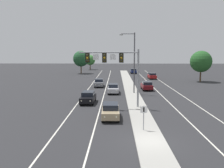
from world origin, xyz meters
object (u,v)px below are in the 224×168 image
object	(u,v)px
median_sign_post	(144,114)
car_receding_darkred	(147,86)
car_oncoming_silver	(113,88)
street_lamp_median	(133,59)
car_receding_navy	(133,71)
car_receding_red	(152,76)
tree_far_right_b	(201,62)
car_oncoming_black	(88,97)
car_oncoming_tan	(110,111)
tree_far_left_b	(90,60)
tree_far_left_a	(81,59)
car_oncoming_grey	(99,83)
overhead_signal_mast	(117,64)

from	to	relation	value
median_sign_post	car_receding_darkred	distance (m)	24.62
car_oncoming_silver	car_receding_darkred	bearing A→B (deg)	30.87
street_lamp_median	car_receding_navy	world-z (taller)	street_lamp_median
car_receding_red	tree_far_right_b	xyz separation A→B (m)	(10.50, -5.87, 3.93)
tree_far_right_b	car_oncoming_black	bearing A→B (deg)	-133.46
car_oncoming_tan	car_receding_navy	world-z (taller)	same
car_receding_darkred	car_receding_red	bearing A→B (deg)	79.05
median_sign_post	car_oncoming_silver	xyz separation A→B (m)	(-2.94, 20.71, -0.77)
car_oncoming_black	tree_far_left_b	distance (m)	64.78
car_oncoming_black	car_receding_navy	distance (m)	48.24
car_oncoming_tan	car_oncoming_silver	xyz separation A→B (m)	(0.10, 16.24, 0.00)
car_receding_darkred	tree_far_right_b	xyz separation A→B (m)	(14.16, 13.02, 3.93)
car_oncoming_tan	tree_far_left_a	xyz separation A→B (m)	(-10.72, 54.55, 3.94)
car_oncoming_grey	car_oncoming_black	bearing A→B (deg)	-91.40
car_oncoming_black	car_oncoming_grey	distance (m)	16.19
median_sign_post	street_lamp_median	bearing A→B (deg)	88.98
tree_far_right_b	car_oncoming_silver	bearing A→B (deg)	-140.59
car_oncoming_black	car_oncoming_tan	bearing A→B (deg)	-67.66
car_receding_navy	car_oncoming_tan	bearing A→B (deg)	-96.41
street_lamp_median	car_oncoming_silver	size ratio (longest dim) A/B	2.24
car_receding_red	tree_far_left_b	xyz separation A→B (m)	(-19.55, 33.53, 2.93)
overhead_signal_mast	car_receding_red	size ratio (longest dim) A/B	1.65
car_receding_red	tree_far_left_a	world-z (taller)	tree_far_left_a
overhead_signal_mast	car_receding_darkred	distance (m)	16.68
median_sign_post	tree_far_left_a	bearing A→B (deg)	103.12
car_oncoming_black	median_sign_post	bearing A→B (deg)	-63.10
tree_far_left_b	street_lamp_median	bearing A→B (deg)	-77.03
overhead_signal_mast	tree_far_left_b	xyz separation A→B (m)	(-10.34, 67.43, -1.75)
median_sign_post	tree_far_left_a	world-z (taller)	tree_far_left_a
car_oncoming_silver	car_receding_red	world-z (taller)	same
car_oncoming_grey	car_receding_darkred	xyz separation A→B (m)	(9.13, -4.20, 0.00)
car_oncoming_black	car_receding_navy	bearing A→B (deg)	78.68
tree_far_right_b	car_oncoming_tan	bearing A→B (deg)	-121.80
street_lamp_median	car_oncoming_tan	xyz separation A→B (m)	(-3.39, -15.81, -4.97)
car_oncoming_grey	car_receding_red	world-z (taller)	same
overhead_signal_mast	tree_far_right_b	size ratio (longest dim) A/B	1.02
street_lamp_median	tree_far_right_b	size ratio (longest dim) A/B	1.38
car_receding_navy	tree_far_right_b	size ratio (longest dim) A/B	0.62
car_oncoming_black	tree_far_left_b	world-z (taller)	tree_far_left_b
car_oncoming_grey	tree_far_left_b	world-z (taller)	tree_far_left_b
overhead_signal_mast	car_oncoming_tan	distance (m)	6.82
overhead_signal_mast	tree_far_left_b	distance (m)	68.24
median_sign_post	tree_far_right_b	world-z (taller)	tree_far_right_b
overhead_signal_mast	car_receding_red	bearing A→B (deg)	74.80
car_oncoming_black	car_receding_navy	size ratio (longest dim) A/B	1.00
overhead_signal_mast	tree_far_right_b	xyz separation A→B (m)	(19.71, 28.03, -0.75)
tree_far_left_a	tree_far_left_b	size ratio (longest dim) A/B	1.27
car_receding_navy	tree_far_left_a	distance (m)	17.40
car_oncoming_tan	car_oncoming_silver	bearing A→B (deg)	89.66
street_lamp_median	car_receding_navy	distance (m)	39.85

